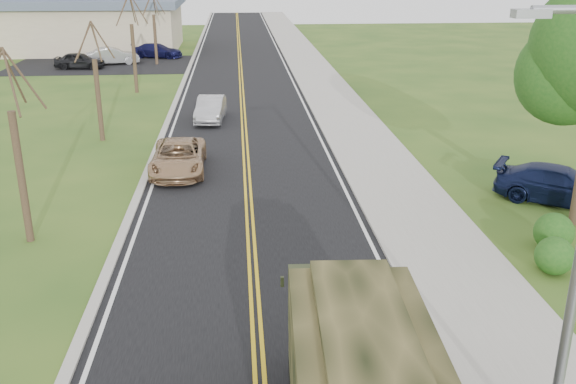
{
  "coord_description": "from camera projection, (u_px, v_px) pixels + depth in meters",
  "views": [
    {
      "loc": [
        -0.32,
        -9.22,
        8.46
      ],
      "look_at": [
        1.14,
        8.93,
        1.8
      ],
      "focal_mm": 40.0,
      "sensor_mm": 36.0,
      "label": 1
    }
  ],
  "objects": [
    {
      "name": "sedan_silver",
      "position": [
        211.0,
        109.0,
        35.2
      ],
      "size": [
        1.72,
        4.1,
        1.32
      ],
      "primitive_type": "imported",
      "rotation": [
        0.0,
        0.0,
        -0.08
      ],
      "color": "#AAAAAF",
      "rests_on": "ground"
    },
    {
      "name": "commercial_building",
      "position": [
        72.0,
        22.0,
        61.84
      ],
      "size": [
        25.5,
        21.5,
        5.65
      ],
      "color": "tan",
      "rests_on": "ground"
    },
    {
      "name": "suv_champagne",
      "position": [
        178.0,
        157.0,
        26.71
      ],
      "size": [
        2.2,
        4.71,
        1.3
      ],
      "primitive_type": "imported",
      "rotation": [
        0.0,
        0.0,
        0.01
      ],
      "color": "tan",
      "rests_on": "ground"
    },
    {
      "name": "road",
      "position": [
        241.0,
        75.0,
        49.0
      ],
      "size": [
        8.0,
        120.0,
        0.01
      ],
      "primitive_type": "cube",
      "color": "black",
      "rests_on": "ground"
    },
    {
      "name": "bare_tree_d",
      "position": [
        155.0,
        34.0,
        53.22
      ],
      "size": [
        1.88,
        2.2,
        5.91
      ],
      "color": "#38281C",
      "rests_on": "ground"
    },
    {
      "name": "bare_tree_b",
      "position": [
        98.0,
        90.0,
        30.78
      ],
      "size": [
        1.83,
        2.14,
        5.73
      ],
      "color": "#38281C",
      "rests_on": "ground"
    },
    {
      "name": "sidewalk_right",
      "position": [
        317.0,
        74.0,
        49.43
      ],
      "size": [
        3.2,
        120.0,
        0.1
      ],
      "primitive_type": "cube",
      "color": "#9E998E",
      "rests_on": "ground"
    },
    {
      "name": "military_truck",
      "position": [
        359.0,
        380.0,
        10.73
      ],
      "size": [
        2.48,
        6.43,
        3.16
      ],
      "rotation": [
        0.0,
        0.0,
        -0.05
      ],
      "color": "black",
      "rests_on": "ground"
    },
    {
      "name": "lot_car_navy",
      "position": [
        158.0,
        50.0,
        57.56
      ],
      "size": [
        4.82,
        3.08,
        1.3
      ],
      "primitive_type": "imported",
      "rotation": [
        0.0,
        0.0,
        1.27
      ],
      "color": "#10113C",
      "rests_on": "ground"
    },
    {
      "name": "bare_tree_c",
      "position": [
        134.0,
        50.0,
        41.91
      ],
      "size": [
        2.04,
        2.39,
        6.42
      ],
      "color": "#38281C",
      "rests_on": "ground"
    },
    {
      "name": "pickup_navy",
      "position": [
        560.0,
        185.0,
        23.35
      ],
      "size": [
        4.89,
        4.1,
        1.34
      ],
      "primitive_type": "imported",
      "rotation": [
        0.0,
        0.0,
        0.99
      ],
      "color": "#0E1535",
      "rests_on": "ground"
    },
    {
      "name": "curb_right",
      "position": [
        295.0,
        74.0,
        49.3
      ],
      "size": [
        0.3,
        120.0,
        0.12
      ],
      "primitive_type": "cube",
      "color": "#9E998E",
      "rests_on": "ground"
    },
    {
      "name": "curb_left",
      "position": [
        186.0,
        76.0,
        48.68
      ],
      "size": [
        0.3,
        120.0,
        0.1
      ],
      "primitive_type": "cube",
      "color": "#9E998E",
      "rests_on": "ground"
    },
    {
      "name": "bare_tree_a",
      "position": [
        19.0,
        162.0,
        19.5
      ],
      "size": [
        1.93,
        2.26,
        6.08
      ],
      "color": "#38281C",
      "rests_on": "ground"
    },
    {
      "name": "lot_car_dark",
      "position": [
        80.0,
        61.0,
        51.72
      ],
      "size": [
        4.02,
        1.85,
        1.33
      ],
      "primitive_type": "imported",
      "rotation": [
        0.0,
        0.0,
        1.5
      ],
      "color": "black",
      "rests_on": "ground"
    },
    {
      "name": "lot_car_silver",
      "position": [
        113.0,
        56.0,
        53.88
      ],
      "size": [
        4.51,
        2.46,
        1.41
      ],
      "primitive_type": "imported",
      "rotation": [
        0.0,
        0.0,
        1.81
      ],
      "color": "#9D9DA1",
      "rests_on": "ground"
    }
  ]
}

